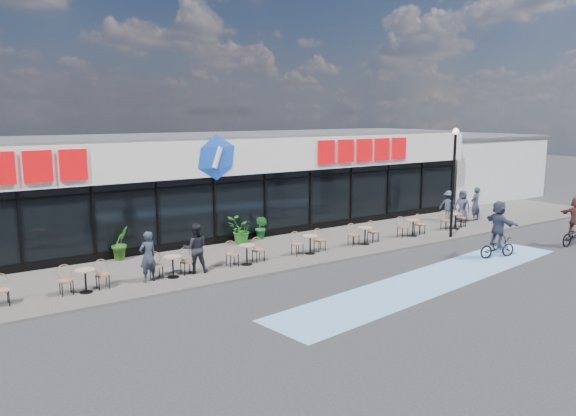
{
  "coord_description": "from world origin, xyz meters",
  "views": [
    {
      "loc": [
        -10.43,
        -14.01,
        5.65
      ],
      "look_at": [
        1.38,
        3.5,
        2.02
      ],
      "focal_mm": 35.0,
      "sensor_mm": 36.0,
      "label": 1
    }
  ],
  "objects_px": {
    "pedestrian_a": "(462,206)",
    "pedestrian_b": "(448,205)",
    "potted_plant_left": "(120,243)",
    "patron_left": "(148,257)",
    "lamp_post": "(454,173)",
    "potted_plant_right": "(240,230)",
    "cyclist_a": "(498,231)",
    "pedestrian_c": "(475,204)",
    "cyclist_b": "(575,224)",
    "potted_plant_mid": "(261,228)",
    "patron_right": "(195,248)"
  },
  "relations": [
    {
      "from": "patron_left",
      "to": "potted_plant_left",
      "type": "bearing_deg",
      "value": -106.25
    },
    {
      "from": "pedestrian_c",
      "to": "cyclist_a",
      "type": "bearing_deg",
      "value": 36.06
    },
    {
      "from": "pedestrian_a",
      "to": "cyclist_a",
      "type": "relative_size",
      "value": 0.72
    },
    {
      "from": "potted_plant_left",
      "to": "pedestrian_a",
      "type": "bearing_deg",
      "value": -8.11
    },
    {
      "from": "pedestrian_c",
      "to": "cyclist_b",
      "type": "distance_m",
      "value": 5.68
    },
    {
      "from": "potted_plant_left",
      "to": "lamp_post",
      "type": "bearing_deg",
      "value": -18.12
    },
    {
      "from": "lamp_post",
      "to": "cyclist_a",
      "type": "relative_size",
      "value": 2.15
    },
    {
      "from": "potted_plant_mid",
      "to": "pedestrian_c",
      "type": "bearing_deg",
      "value": -12.42
    },
    {
      "from": "pedestrian_c",
      "to": "cyclist_a",
      "type": "relative_size",
      "value": 0.77
    },
    {
      "from": "potted_plant_right",
      "to": "patron_right",
      "type": "xyz_separation_m",
      "value": [
        -3.43,
        -2.96,
        0.3
      ]
    },
    {
      "from": "potted_plant_left",
      "to": "potted_plant_right",
      "type": "height_order",
      "value": "potted_plant_left"
    },
    {
      "from": "potted_plant_right",
      "to": "pedestrian_a",
      "type": "xyz_separation_m",
      "value": [
        11.73,
        -2.13,
        0.24
      ]
    },
    {
      "from": "pedestrian_a",
      "to": "cyclist_a",
      "type": "bearing_deg",
      "value": -60.81
    },
    {
      "from": "cyclist_a",
      "to": "pedestrian_a",
      "type": "bearing_deg",
      "value": 50.25
    },
    {
      "from": "pedestrian_a",
      "to": "pedestrian_c",
      "type": "relative_size",
      "value": 0.94
    },
    {
      "from": "lamp_post",
      "to": "patron_right",
      "type": "distance_m",
      "value": 12.12
    },
    {
      "from": "lamp_post",
      "to": "potted_plant_left",
      "type": "bearing_deg",
      "value": 161.88
    },
    {
      "from": "potted_plant_right",
      "to": "pedestrian_b",
      "type": "xyz_separation_m",
      "value": [
        11.62,
        -1.32,
        0.18
      ]
    },
    {
      "from": "potted_plant_left",
      "to": "patron_left",
      "type": "relative_size",
      "value": 0.75
    },
    {
      "from": "potted_plant_right",
      "to": "pedestrian_c",
      "type": "relative_size",
      "value": 0.66
    },
    {
      "from": "lamp_post",
      "to": "cyclist_b",
      "type": "distance_m",
      "value": 5.49
    },
    {
      "from": "pedestrian_a",
      "to": "potted_plant_mid",
      "type": "bearing_deg",
      "value": -123.56
    },
    {
      "from": "pedestrian_b",
      "to": "patron_right",
      "type": "bearing_deg",
      "value": 80.24
    },
    {
      "from": "potted_plant_mid",
      "to": "patron_left",
      "type": "distance_m",
      "value": 7.14
    },
    {
      "from": "lamp_post",
      "to": "pedestrian_b",
      "type": "height_order",
      "value": "lamp_post"
    },
    {
      "from": "lamp_post",
      "to": "pedestrian_a",
      "type": "height_order",
      "value": "lamp_post"
    },
    {
      "from": "lamp_post",
      "to": "potted_plant_right",
      "type": "distance_m",
      "value": 9.71
    },
    {
      "from": "potted_plant_mid",
      "to": "pedestrian_b",
      "type": "distance_m",
      "value": 10.56
    },
    {
      "from": "potted_plant_mid",
      "to": "pedestrian_c",
      "type": "relative_size",
      "value": 0.6
    },
    {
      "from": "lamp_post",
      "to": "potted_plant_right",
      "type": "height_order",
      "value": "lamp_post"
    },
    {
      "from": "lamp_post",
      "to": "potted_plant_left",
      "type": "height_order",
      "value": "lamp_post"
    },
    {
      "from": "patron_left",
      "to": "cyclist_a",
      "type": "bearing_deg",
      "value": 147.15
    },
    {
      "from": "pedestrian_a",
      "to": "pedestrian_b",
      "type": "height_order",
      "value": "pedestrian_a"
    },
    {
      "from": "potted_plant_left",
      "to": "patron_left",
      "type": "xyz_separation_m",
      "value": [
        -0.13,
        -3.31,
        0.21
      ]
    },
    {
      "from": "pedestrian_b",
      "to": "cyclist_a",
      "type": "height_order",
      "value": "cyclist_a"
    },
    {
      "from": "potted_plant_mid",
      "to": "potted_plant_right",
      "type": "distance_m",
      "value": 1.2
    },
    {
      "from": "potted_plant_right",
      "to": "patron_left",
      "type": "height_order",
      "value": "patron_left"
    },
    {
      "from": "lamp_post",
      "to": "potted_plant_right",
      "type": "bearing_deg",
      "value": 153.81
    },
    {
      "from": "potted_plant_right",
      "to": "cyclist_b",
      "type": "distance_m",
      "value": 14.28
    },
    {
      "from": "potted_plant_right",
      "to": "pedestrian_b",
      "type": "distance_m",
      "value": 11.69
    },
    {
      "from": "pedestrian_b",
      "to": "potted_plant_left",
      "type": "bearing_deg",
      "value": 68.6
    },
    {
      "from": "patron_left",
      "to": "patron_right",
      "type": "xyz_separation_m",
      "value": [
        1.74,
        0.08,
        0.03
      ]
    },
    {
      "from": "pedestrian_a",
      "to": "pedestrian_c",
      "type": "bearing_deg",
      "value": 57.48
    },
    {
      "from": "pedestrian_b",
      "to": "cyclist_b",
      "type": "height_order",
      "value": "cyclist_b"
    },
    {
      "from": "potted_plant_left",
      "to": "pedestrian_a",
      "type": "distance_m",
      "value": 16.94
    },
    {
      "from": "patron_left",
      "to": "pedestrian_b",
      "type": "relative_size",
      "value": 1.12
    },
    {
      "from": "cyclist_b",
      "to": "potted_plant_left",
      "type": "bearing_deg",
      "value": 154.16
    },
    {
      "from": "patron_left",
      "to": "pedestrian_c",
      "type": "distance_m",
      "value": 17.73
    },
    {
      "from": "potted_plant_left",
      "to": "pedestrian_a",
      "type": "height_order",
      "value": "pedestrian_a"
    },
    {
      "from": "potted_plant_right",
      "to": "pedestrian_a",
      "type": "bearing_deg",
      "value": -10.3
    }
  ]
}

